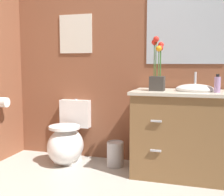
{
  "coord_description": "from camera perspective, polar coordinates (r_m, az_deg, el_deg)",
  "views": [
    {
      "loc": [
        0.75,
        -1.62,
        1.1
      ],
      "look_at": [
        -0.12,
        1.26,
        0.75
      ],
      "focal_mm": 47.73,
      "sensor_mm": 36.0,
      "label": 1
    }
  ],
  "objects": [
    {
      "name": "wall_back",
      "position": [
        3.3,
        7.38,
        9.09
      ],
      "size": [
        4.4,
        0.05,
        2.5
      ],
      "primitive_type": "cube",
      "color": "brown",
      "rests_on": "ground_plane"
    },
    {
      "name": "toilet",
      "position": [
        3.39,
        -8.55,
        -8.17
      ],
      "size": [
        0.38,
        0.59,
        0.69
      ],
      "color": "white",
      "rests_on": "ground_plane"
    },
    {
      "name": "vanity_cabinet",
      "position": [
        3.01,
        13.04,
        -6.44
      ],
      "size": [
        0.94,
        0.56,
        1.02
      ],
      "color": "brown",
      "rests_on": "ground_plane"
    },
    {
      "name": "flower_vase",
      "position": [
        2.92,
        8.7,
        4.62
      ],
      "size": [
        0.14,
        0.14,
        0.52
      ],
      "color": "#38332D",
      "rests_on": "vanity_cabinet"
    },
    {
      "name": "soap_bottle",
      "position": [
        2.86,
        19.54,
        2.5
      ],
      "size": [
        0.06,
        0.06,
        0.17
      ],
      "color": "#B28CBF",
      "rests_on": "vanity_cabinet"
    },
    {
      "name": "trash_bin",
      "position": [
        3.26,
        0.62,
        -10.66
      ],
      "size": [
        0.18,
        0.18,
        0.27
      ],
      "color": "#B7B7BC",
      "rests_on": "ground_plane"
    },
    {
      "name": "wall_poster",
      "position": [
        3.54,
        -6.98,
        12.08
      ],
      "size": [
        0.4,
        0.01,
        0.44
      ],
      "primitive_type": "cube",
      "color": "silver"
    },
    {
      "name": "wall_mirror",
      "position": [
        3.25,
        13.83,
        12.55
      ],
      "size": [
        0.8,
        0.01,
        0.7
      ],
      "primitive_type": "cube",
      "color": "#B2BCC6"
    },
    {
      "name": "toilet_paper_roll",
      "position": [
        3.49,
        -20.15,
        -0.77
      ],
      "size": [
        0.11,
        0.11,
        0.11
      ],
      "primitive_type": "cylinder",
      "rotation": [
        0.0,
        1.57,
        0.0
      ],
      "color": "white"
    }
  ]
}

